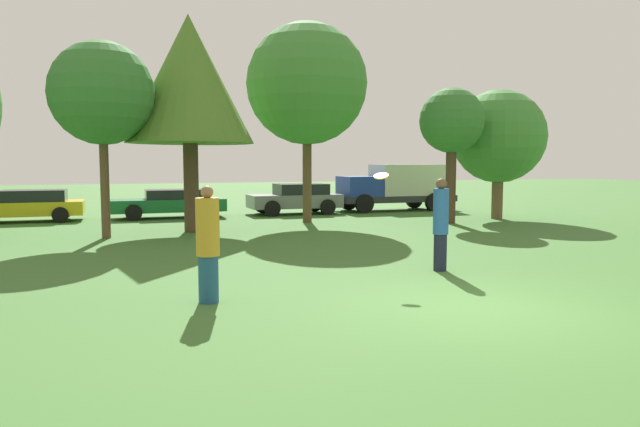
{
  "coord_description": "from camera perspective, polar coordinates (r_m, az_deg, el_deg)",
  "views": [
    {
      "loc": [
        -5.32,
        -7.54,
        2.25
      ],
      "look_at": [
        -1.38,
        3.4,
        1.24
      ],
      "focal_mm": 32.49,
      "sensor_mm": 36.0,
      "label": 1
    }
  ],
  "objects": [
    {
      "name": "tree_5",
      "position": [
        24.61,
        17.2,
        7.22
      ],
      "size": [
        3.74,
        3.74,
        5.21
      ],
      "color": "brown",
      "rests_on": "ground"
    },
    {
      "name": "ground_plane",
      "position": [
        9.5,
        15.11,
        -8.94
      ],
      "size": [
        120.0,
        120.0,
        0.0
      ],
      "primitive_type": "plane",
      "color": "#3D6B2D"
    },
    {
      "name": "tree_1",
      "position": [
        18.63,
        -20.68,
        10.97
      ],
      "size": [
        3.06,
        3.06,
        5.86
      ],
      "color": "brown",
      "rests_on": "ground"
    },
    {
      "name": "parked_car_yellow",
      "position": [
        25.08,
        -26.84,
        0.75
      ],
      "size": [
        4.22,
        1.98,
        1.23
      ],
      "rotation": [
        0.0,
        0.0,
        3.13
      ],
      "color": "gold",
      "rests_on": "ground"
    },
    {
      "name": "parked_car_grey",
      "position": [
        25.84,
        -2.37,
        1.52
      ],
      "size": [
        4.05,
        2.03,
        1.34
      ],
      "rotation": [
        0.0,
        0.0,
        3.13
      ],
      "color": "slate",
      "rests_on": "ground"
    },
    {
      "name": "frisbee",
      "position": [
        11.46,
        6.05,
        3.69
      ],
      "size": [
        0.31,
        0.29,
        0.18
      ],
      "color": "orange"
    },
    {
      "name": "tree_3",
      "position": [
        22.25,
        -1.3,
        12.61
      ],
      "size": [
        4.55,
        4.55,
        7.5
      ],
      "color": "brown",
      "rests_on": "ground"
    },
    {
      "name": "person_thrower",
      "position": [
        9.52,
        -10.98,
        -2.99
      ],
      "size": [
        0.38,
        0.38,
        1.9
      ],
      "rotation": [
        0.0,
        0.0,
        0.22
      ],
      "color": "navy",
      "rests_on": "ground"
    },
    {
      "name": "person_catcher",
      "position": [
        12.35,
        11.8,
        -0.99
      ],
      "size": [
        0.32,
        0.32,
        1.94
      ],
      "rotation": [
        0.0,
        0.0,
        -2.92
      ],
      "color": "#191E33",
      "rests_on": "ground"
    },
    {
      "name": "delivery_truck_blue",
      "position": [
        28.0,
        7.64,
        2.77
      ],
      "size": [
        5.75,
        2.19,
        2.2
      ],
      "rotation": [
        0.0,
        0.0,
        3.13
      ],
      "color": "#2D2D33",
      "rests_on": "ground"
    },
    {
      "name": "tree_4",
      "position": [
        22.29,
        12.86,
        8.74
      ],
      "size": [
        2.41,
        2.41,
        5.05
      ],
      "color": "#473323",
      "rests_on": "ground"
    },
    {
      "name": "parked_car_green",
      "position": [
        24.77,
        -14.49,
        1.05
      ],
      "size": [
        4.56,
        1.98,
        1.17
      ],
      "rotation": [
        0.0,
        0.0,
        3.13
      ],
      "color": "#196633",
      "rests_on": "ground"
    },
    {
      "name": "tree_2",
      "position": [
        19.62,
        -12.76,
        12.69
      ],
      "size": [
        4.13,
        4.13,
        7.03
      ],
      "color": "#473323",
      "rests_on": "ground"
    }
  ]
}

